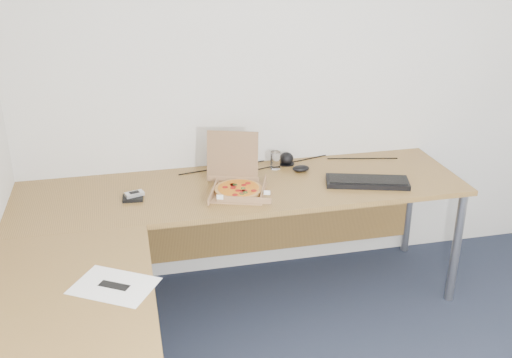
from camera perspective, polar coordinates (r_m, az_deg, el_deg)
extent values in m
cube|color=olive|center=(3.33, -1.30, -0.94)|extent=(2.50, 0.70, 0.03)
cube|color=olive|center=(2.34, -18.16, -13.77)|extent=(0.70, 1.50, 0.03)
cylinder|color=gray|center=(4.12, 14.46, -2.36)|extent=(0.05, 0.05, 0.70)
cube|color=#966D47|center=(3.24, -1.69, -1.31)|extent=(0.29, 0.29, 0.01)
cube|color=#966D47|center=(3.33, -2.27, 2.15)|extent=(0.29, 0.06, 0.28)
cylinder|color=#D5954B|center=(3.23, -1.69, -1.07)|extent=(0.26, 0.26, 0.02)
cylinder|color=#B02603|center=(3.23, -1.69, -0.87)|extent=(0.22, 0.22, 0.00)
cylinder|color=white|center=(3.55, 1.86, 1.81)|extent=(0.06, 0.06, 0.11)
cube|color=black|center=(3.40, 10.61, -0.27)|extent=(0.49, 0.29, 0.03)
ellipsoid|color=black|center=(3.53, 4.32, 1.01)|extent=(0.11, 0.08, 0.04)
cube|color=black|center=(3.23, -11.72, -1.79)|extent=(0.11, 0.10, 0.02)
cube|color=#B2B5BA|center=(3.23, -11.57, -1.41)|extent=(0.11, 0.08, 0.02)
cube|color=white|center=(2.51, -13.44, -9.91)|extent=(0.39, 0.36, 0.00)
ellipsoid|color=black|center=(3.62, 2.93, 2.03)|extent=(0.10, 0.10, 0.08)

